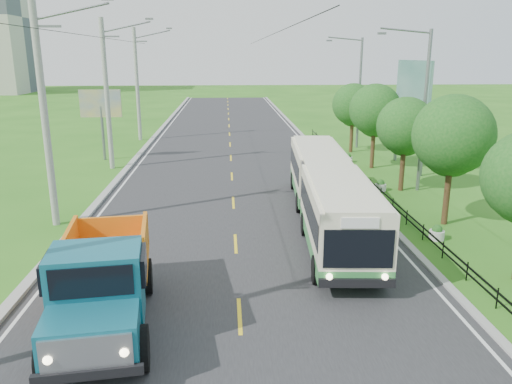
{
  "coord_description": "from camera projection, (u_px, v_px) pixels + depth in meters",
  "views": [
    {
      "loc": [
        -0.31,
        -13.55,
        7.64
      ],
      "look_at": [
        0.93,
        7.24,
        1.9
      ],
      "focal_mm": 35.0,
      "sensor_mm": 36.0,
      "label": 1
    }
  ],
  "objects": [
    {
      "name": "planter_far",
      "position": [
        348.0,
        158.0,
        36.68
      ],
      "size": [
        0.64,
        0.64,
        0.67
      ],
      "color": "silver",
      "rests_on": "ground"
    },
    {
      "name": "streetlight_far",
      "position": [
        358.0,
        89.0,
        41.34
      ],
      "size": [
        3.02,
        0.2,
        9.07
      ],
      "color": "slate",
      "rests_on": "ground"
    },
    {
      "name": "billboard_left",
      "position": [
        101.0,
        108.0,
        36.61
      ],
      "size": [
        3.0,
        0.2,
        5.2
      ],
      "color": "slate",
      "rests_on": "ground"
    },
    {
      "name": "streetlight_mid",
      "position": [
        422.0,
        106.0,
        27.87
      ],
      "size": [
        3.02,
        0.2,
        9.07
      ],
      "color": "slate",
      "rests_on": "ground"
    },
    {
      "name": "tree_fourth",
      "position": [
        405.0,
        129.0,
        28.31
      ],
      "size": [
        3.24,
        3.31,
        5.4
      ],
      "color": "#382314",
      "rests_on": "ground"
    },
    {
      "name": "ground",
      "position": [
        240.0,
        316.0,
        15.09
      ],
      "size": [
        240.0,
        240.0,
        0.0
      ],
      "primitive_type": "plane",
      "color": "#2A6918",
      "rests_on": "ground"
    },
    {
      "name": "pole_far",
      "position": [
        138.0,
        84.0,
        45.02
      ],
      "size": [
        3.51,
        0.32,
        10.0
      ],
      "color": "gray",
      "rests_on": "ground"
    },
    {
      "name": "road",
      "position": [
        231.0,
        170.0,
        34.33
      ],
      "size": [
        14.0,
        120.0,
        0.02
      ],
      "primitive_type": "cube",
      "color": "#28282B",
      "rests_on": "ground"
    },
    {
      "name": "railing_right",
      "position": [
        370.0,
        186.0,
        28.94
      ],
      "size": [
        0.04,
        40.0,
        0.6
      ],
      "primitive_type": "cube",
      "color": "black",
      "rests_on": "ground"
    },
    {
      "name": "bus",
      "position": [
        327.0,
        188.0,
        22.76
      ],
      "size": [
        3.46,
        15.25,
        2.92
      ],
      "rotation": [
        0.0,
        0.0,
        -0.07
      ],
      "color": "#34823F",
      "rests_on": "ground"
    },
    {
      "name": "curb_right",
      "position": [
        334.0,
        168.0,
        34.73
      ],
      "size": [
        0.3,
        120.0,
        0.1
      ],
      "primitive_type": "cube",
      "color": "#9E9E99",
      "rests_on": "ground"
    },
    {
      "name": "tree_back",
      "position": [
        353.0,
        107.0,
        39.84
      ],
      "size": [
        3.3,
        3.36,
        5.5
      ],
      "color": "#382314",
      "rests_on": "ground"
    },
    {
      "name": "tree_fifth",
      "position": [
        375.0,
        112.0,
        34.01
      ],
      "size": [
        3.48,
        3.52,
        5.8
      ],
      "color": "#382314",
      "rests_on": "ground"
    },
    {
      "name": "planter_mid",
      "position": [
        381.0,
        186.0,
        28.98
      ],
      "size": [
        0.64,
        0.64,
        0.67
      ],
      "color": "silver",
      "rests_on": "ground"
    },
    {
      "name": "billboard_right",
      "position": [
        413.0,
        90.0,
        33.62
      ],
      "size": [
        0.24,
        6.0,
        7.3
      ],
      "color": "slate",
      "rests_on": "ground"
    },
    {
      "name": "pole_mid",
      "position": [
        107.0,
        94.0,
        33.47
      ],
      "size": [
        3.51,
        0.32,
        10.0
      ],
      "color": "gray",
      "rests_on": "ground"
    },
    {
      "name": "edge_line_left",
      "position": [
        134.0,
        171.0,
        33.95
      ],
      "size": [
        0.12,
        120.0,
        0.0
      ],
      "primitive_type": "cube",
      "color": "silver",
      "rests_on": "road"
    },
    {
      "name": "planter_near",
      "position": [
        437.0,
        233.0,
        21.28
      ],
      "size": [
        0.64,
        0.64,
        0.67
      ],
      "color": "silver",
      "rests_on": "ground"
    },
    {
      "name": "edge_line_right",
      "position": [
        327.0,
        168.0,
        34.71
      ],
      "size": [
        0.12,
        120.0,
        0.0
      ],
      "primitive_type": "cube",
      "color": "silver",
      "rests_on": "road"
    },
    {
      "name": "centre_dash",
      "position": [
        240.0,
        316.0,
        15.08
      ],
      "size": [
        0.12,
        2.2,
        0.0
      ],
      "primitive_type": "cube",
      "color": "yellow",
      "rests_on": "road"
    },
    {
      "name": "curb_left",
      "position": [
        126.0,
        170.0,
        33.9
      ],
      "size": [
        0.4,
        120.0,
        0.15
      ],
      "primitive_type": "cube",
      "color": "#9E9E99",
      "rests_on": "ground"
    },
    {
      "name": "pole_near",
      "position": [
        45.0,
        115.0,
        21.92
      ],
      "size": [
        3.51,
        0.32,
        10.0
      ],
      "color": "gray",
      "rests_on": "ground"
    },
    {
      "name": "tree_third",
      "position": [
        453.0,
        139.0,
        22.43
      ],
      "size": [
        3.6,
        3.62,
        6.0
      ],
      "color": "#382314",
      "rests_on": "ground"
    },
    {
      "name": "dump_truck",
      "position": [
        102.0,
        277.0,
        14.1
      ],
      "size": [
        3.27,
        6.84,
        2.77
      ],
      "rotation": [
        0.0,
        0.0,
        0.12
      ],
      "color": "#135E72",
      "rests_on": "ground"
    }
  ]
}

